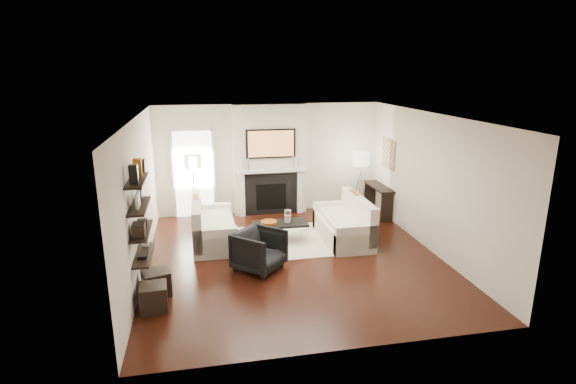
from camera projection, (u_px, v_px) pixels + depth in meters
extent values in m
plane|color=black|center=(294.00, 258.00, 8.64)|extent=(6.00, 6.00, 0.00)
plane|color=white|center=(295.00, 116.00, 7.92)|extent=(6.00, 6.00, 0.00)
plane|color=silver|center=(269.00, 159.00, 11.12)|extent=(5.50, 0.00, 5.50)
plane|color=silver|center=(346.00, 253.00, 5.44)|extent=(5.50, 0.00, 5.50)
plane|color=silver|center=(139.00, 198.00, 7.77)|extent=(0.00, 6.00, 6.00)
plane|color=silver|center=(431.00, 183.00, 8.80)|extent=(0.00, 6.00, 6.00)
cube|color=silver|center=(270.00, 160.00, 11.00)|extent=(1.80, 0.25, 2.70)
cube|color=black|center=(271.00, 194.00, 11.09)|extent=(1.30, 0.02, 1.04)
cube|color=black|center=(271.00, 197.00, 11.11)|extent=(0.75, 0.02, 0.65)
cube|color=white|center=(242.00, 195.00, 10.92)|extent=(0.12, 0.08, 1.10)
cube|color=white|center=(300.00, 192.00, 11.19)|extent=(0.12, 0.08, 1.10)
cube|color=white|center=(271.00, 171.00, 10.89)|extent=(1.70, 0.18, 0.07)
cube|color=black|center=(271.00, 144.00, 10.73)|extent=(1.20, 0.06, 0.70)
cube|color=#BF723F|center=(271.00, 144.00, 10.70)|extent=(1.10, 0.00, 0.62)
cylinder|color=silver|center=(248.00, 164.00, 10.74)|extent=(0.04, 0.04, 0.30)
cylinder|color=silver|center=(243.00, 166.00, 10.73)|extent=(0.04, 0.04, 0.24)
cylinder|color=silver|center=(293.00, 162.00, 10.95)|extent=(0.04, 0.04, 0.30)
cylinder|color=silver|center=(299.00, 163.00, 10.98)|extent=(0.04, 0.04, 0.24)
cube|color=white|center=(194.00, 174.00, 10.83)|extent=(0.90, 0.02, 2.10)
cube|color=white|center=(173.00, 175.00, 10.72)|extent=(0.06, 0.06, 2.16)
cube|color=white|center=(214.00, 174.00, 10.90)|extent=(0.06, 0.06, 2.16)
cube|color=white|center=(191.00, 130.00, 10.53)|extent=(1.02, 0.06, 0.06)
cube|color=beige|center=(292.00, 240.00, 9.51)|extent=(2.60, 2.00, 0.01)
cube|color=white|center=(214.00, 233.00, 9.34)|extent=(0.85, 1.80, 0.42)
cube|color=white|center=(197.00, 220.00, 9.19)|extent=(0.18, 1.80, 0.80)
cube|color=white|center=(216.00, 243.00, 8.55)|extent=(0.85, 0.18, 0.60)
cube|color=white|center=(213.00, 217.00, 10.08)|extent=(0.85, 0.18, 0.60)
cube|color=white|center=(216.00, 221.00, 9.28)|extent=(0.63, 1.44, 0.10)
cube|color=#A35D14|center=(196.00, 206.00, 9.42)|extent=(0.10, 0.42, 0.42)
cube|color=black|center=(196.00, 215.00, 8.86)|extent=(0.10, 0.40, 0.40)
cube|color=white|center=(343.00, 230.00, 9.51)|extent=(0.85, 1.80, 0.42)
cube|color=white|center=(358.00, 215.00, 9.48)|extent=(0.18, 1.80, 0.80)
cube|color=white|center=(356.00, 240.00, 8.72)|extent=(0.85, 0.18, 0.60)
cube|color=white|center=(332.00, 214.00, 10.25)|extent=(0.85, 0.18, 0.60)
cube|color=white|center=(341.00, 219.00, 9.43)|extent=(0.63, 1.44, 0.10)
cube|color=#A35D14|center=(354.00, 202.00, 9.71)|extent=(0.10, 0.42, 0.42)
cube|color=black|center=(364.00, 211.00, 9.15)|extent=(0.10, 0.40, 0.40)
cube|color=black|center=(281.00, 224.00, 9.34)|extent=(1.10, 0.55, 0.04)
cylinder|color=silver|center=(258.00, 239.00, 9.09)|extent=(0.02, 0.02, 0.38)
cylinder|color=silver|center=(306.00, 235.00, 9.28)|extent=(0.02, 0.02, 0.38)
cylinder|color=silver|center=(256.00, 231.00, 9.51)|extent=(0.02, 0.02, 0.38)
cylinder|color=silver|center=(302.00, 228.00, 9.69)|extent=(0.02, 0.02, 0.38)
cylinder|color=white|center=(288.00, 216.00, 9.32)|extent=(0.14, 0.14, 0.25)
cylinder|color=white|center=(288.00, 219.00, 9.34)|extent=(0.11, 0.11, 0.17)
cylinder|color=#C36820|center=(269.00, 222.00, 9.28)|extent=(0.34, 0.34, 0.06)
imported|color=black|center=(259.00, 248.00, 8.06)|extent=(1.06, 1.06, 0.80)
cylinder|color=silver|center=(195.00, 197.00, 10.58)|extent=(0.02, 0.02, 1.20)
cylinder|color=white|center=(193.00, 161.00, 10.36)|extent=(0.40, 0.40, 0.30)
cylinder|color=silver|center=(200.00, 196.00, 10.60)|extent=(0.25, 0.02, 1.23)
cylinder|color=silver|center=(192.00, 196.00, 10.66)|extent=(0.14, 0.22, 1.23)
cylinder|color=silver|center=(192.00, 198.00, 10.48)|extent=(0.14, 0.22, 1.23)
cylinder|color=silver|center=(359.00, 194.00, 10.83)|extent=(0.02, 0.02, 1.20)
cylinder|color=white|center=(361.00, 159.00, 10.60)|extent=(0.40, 0.40, 0.30)
cylinder|color=silver|center=(364.00, 193.00, 10.85)|extent=(0.25, 0.02, 1.23)
cylinder|color=silver|center=(356.00, 193.00, 10.91)|extent=(0.14, 0.22, 1.23)
cylinder|color=silver|center=(359.00, 195.00, 10.73)|extent=(0.14, 0.22, 1.23)
cube|color=black|center=(379.00, 187.00, 10.96)|extent=(0.35, 1.20, 0.04)
cube|color=black|center=(387.00, 208.00, 10.54)|extent=(0.30, 0.04, 0.71)
cube|color=black|center=(370.00, 195.00, 11.58)|extent=(0.30, 0.04, 0.71)
cube|color=#997A4C|center=(389.00, 154.00, 10.68)|extent=(0.03, 0.70, 0.70)
cube|color=black|center=(144.00, 255.00, 7.02)|extent=(0.25, 1.00, 0.03)
cube|color=black|center=(142.00, 231.00, 6.91)|extent=(0.25, 1.00, 0.04)
cube|color=black|center=(139.00, 206.00, 6.80)|extent=(0.25, 1.00, 0.04)
cube|color=black|center=(137.00, 181.00, 6.70)|extent=(0.25, 1.00, 0.04)
cube|color=black|center=(134.00, 174.00, 6.41)|extent=(0.12, 0.10, 0.28)
cube|color=#A35D14|center=(138.00, 168.00, 6.83)|extent=(0.12, 0.10, 0.28)
cube|color=white|center=(138.00, 200.00, 6.69)|extent=(0.04, 0.30, 0.22)
cube|color=black|center=(141.00, 194.00, 7.06)|extent=(0.04, 0.22, 0.18)
cube|color=black|center=(139.00, 230.00, 6.62)|extent=(0.18, 0.25, 0.20)
cube|color=black|center=(142.00, 223.00, 7.05)|extent=(0.15, 0.12, 0.12)
cube|color=black|center=(143.00, 256.00, 6.89)|extent=(0.14, 0.20, 0.05)
cube|color=white|center=(146.00, 240.00, 7.32)|extent=(0.10, 0.10, 0.18)
cylinder|color=black|center=(144.00, 167.00, 8.53)|extent=(0.04, 0.34, 0.34)
cylinder|color=white|center=(146.00, 167.00, 8.53)|extent=(0.01, 0.29, 0.29)
cube|color=black|center=(156.00, 283.00, 7.20)|extent=(0.50, 0.50, 0.40)
cube|color=black|center=(154.00, 297.00, 6.73)|extent=(0.43, 0.43, 0.40)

